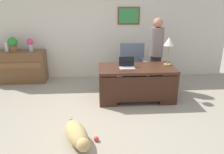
{
  "coord_description": "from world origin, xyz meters",
  "views": [
    {
      "loc": [
        -0.12,
        -3.76,
        2.17
      ],
      "look_at": [
        0.16,
        0.3,
        0.75
      ],
      "focal_mm": 37.2,
      "sensor_mm": 36.0,
      "label": 1
    }
  ],
  "objects_px": {
    "vase_with_flowers": "(30,43)",
    "potted_plant": "(13,44)",
    "credenza": "(18,67)",
    "person_standing": "(156,53)",
    "dog_lying": "(77,135)",
    "desk": "(136,82)",
    "armchair": "(133,67)",
    "desk_lamp": "(169,43)",
    "laptop": "(127,65)",
    "vase_empty": "(7,47)",
    "dog_toy_ball": "(96,139)"
  },
  "relations": [
    {
      "from": "person_standing",
      "to": "potted_plant",
      "type": "relative_size",
      "value": 4.75
    },
    {
      "from": "credenza",
      "to": "person_standing",
      "type": "distance_m",
      "value": 3.59
    },
    {
      "from": "armchair",
      "to": "dog_toy_ball",
      "type": "distance_m",
      "value": 2.64
    },
    {
      "from": "laptop",
      "to": "vase_with_flowers",
      "type": "distance_m",
      "value": 2.68
    },
    {
      "from": "dog_lying",
      "to": "credenza",
      "type": "bearing_deg",
      "value": 121.11
    },
    {
      "from": "laptop",
      "to": "desk",
      "type": "bearing_deg",
      "value": -1.59
    },
    {
      "from": "armchair",
      "to": "person_standing",
      "type": "height_order",
      "value": "person_standing"
    },
    {
      "from": "vase_with_flowers",
      "to": "potted_plant",
      "type": "distance_m",
      "value": 0.44
    },
    {
      "from": "desk_lamp",
      "to": "potted_plant",
      "type": "bearing_deg",
      "value": 162.18
    },
    {
      "from": "desk",
      "to": "laptop",
      "type": "height_order",
      "value": "laptop"
    },
    {
      "from": "dog_lying",
      "to": "potted_plant",
      "type": "height_order",
      "value": "potted_plant"
    },
    {
      "from": "desk",
      "to": "dog_lying",
      "type": "height_order",
      "value": "desk"
    },
    {
      "from": "credenza",
      "to": "potted_plant",
      "type": "height_order",
      "value": "potted_plant"
    },
    {
      "from": "credenza",
      "to": "armchair",
      "type": "distance_m",
      "value": 3.01
    },
    {
      "from": "person_standing",
      "to": "dog_lying",
      "type": "relative_size",
      "value": 1.95
    },
    {
      "from": "desk",
      "to": "vase_with_flowers",
      "type": "distance_m",
      "value": 2.93
    },
    {
      "from": "desk_lamp",
      "to": "potted_plant",
      "type": "relative_size",
      "value": 1.71
    },
    {
      "from": "desk",
      "to": "dog_toy_ball",
      "type": "height_order",
      "value": "desk"
    },
    {
      "from": "vase_with_flowers",
      "to": "dog_toy_ball",
      "type": "xyz_separation_m",
      "value": [
        1.65,
        -2.86,
        -0.99
      ]
    },
    {
      "from": "person_standing",
      "to": "vase_empty",
      "type": "distance_m",
      "value": 3.77
    },
    {
      "from": "potted_plant",
      "to": "dog_toy_ball",
      "type": "relative_size",
      "value": 4.38
    },
    {
      "from": "vase_with_flowers",
      "to": "dog_lying",
      "type": "bearing_deg",
      "value": -64.88
    },
    {
      "from": "desk_lamp",
      "to": "dog_toy_ball",
      "type": "relative_size",
      "value": 7.49
    },
    {
      "from": "laptop",
      "to": "vase_with_flowers",
      "type": "xyz_separation_m",
      "value": [
        -2.32,
        1.32,
        0.24
      ]
    },
    {
      "from": "vase_with_flowers",
      "to": "potted_plant",
      "type": "height_order",
      "value": "potted_plant"
    },
    {
      "from": "desk",
      "to": "credenza",
      "type": "relative_size",
      "value": 1.13
    },
    {
      "from": "desk",
      "to": "armchair",
      "type": "xyz_separation_m",
      "value": [
        0.05,
        0.89,
        0.08
      ]
    },
    {
      "from": "dog_toy_ball",
      "to": "desk",
      "type": "bearing_deg",
      "value": 60.0
    },
    {
      "from": "vase_with_flowers",
      "to": "vase_empty",
      "type": "height_order",
      "value": "vase_with_flowers"
    },
    {
      "from": "potted_plant",
      "to": "dog_toy_ball",
      "type": "distance_m",
      "value": 3.68
    },
    {
      "from": "desk",
      "to": "desk_lamp",
      "type": "xyz_separation_m",
      "value": [
        0.7,
        0.14,
        0.82
      ]
    },
    {
      "from": "potted_plant",
      "to": "dog_toy_ball",
      "type": "bearing_deg",
      "value": -53.87
    },
    {
      "from": "laptop",
      "to": "dog_toy_ball",
      "type": "bearing_deg",
      "value": -113.4
    },
    {
      "from": "laptop",
      "to": "vase_empty",
      "type": "xyz_separation_m",
      "value": [
        -2.92,
        1.32,
        0.15
      ]
    },
    {
      "from": "dog_lying",
      "to": "vase_with_flowers",
      "type": "distance_m",
      "value": 3.33
    },
    {
      "from": "credenza",
      "to": "armchair",
      "type": "bearing_deg",
      "value": -8.2
    },
    {
      "from": "armchair",
      "to": "dog_toy_ball",
      "type": "height_order",
      "value": "armchair"
    },
    {
      "from": "credenza",
      "to": "potted_plant",
      "type": "relative_size",
      "value": 4.01
    },
    {
      "from": "vase_with_flowers",
      "to": "potted_plant",
      "type": "xyz_separation_m",
      "value": [
        -0.44,
        0.0,
        -0.01
      ]
    },
    {
      "from": "armchair",
      "to": "desk_lamp",
      "type": "xyz_separation_m",
      "value": [
        0.64,
        -0.75,
        0.74
      ]
    },
    {
      "from": "armchair",
      "to": "person_standing",
      "type": "xyz_separation_m",
      "value": [
        0.52,
        -0.23,
        0.41
      ]
    },
    {
      "from": "vase_empty",
      "to": "laptop",
      "type": "bearing_deg",
      "value": -24.3
    },
    {
      "from": "credenza",
      "to": "armchair",
      "type": "relative_size",
      "value": 1.37
    },
    {
      "from": "desk",
      "to": "desk_lamp",
      "type": "distance_m",
      "value": 1.09
    },
    {
      "from": "credenza",
      "to": "vase_with_flowers",
      "type": "distance_m",
      "value": 0.73
    },
    {
      "from": "armchair",
      "to": "person_standing",
      "type": "bearing_deg",
      "value": -23.87
    },
    {
      "from": "person_standing",
      "to": "desk_lamp",
      "type": "xyz_separation_m",
      "value": [
        0.13,
        -0.52,
        0.33
      ]
    },
    {
      "from": "desk",
      "to": "vase_with_flowers",
      "type": "xyz_separation_m",
      "value": [
        -2.54,
        1.32,
        0.64
      ]
    },
    {
      "from": "dog_lying",
      "to": "dog_toy_ball",
      "type": "relative_size",
      "value": 10.68
    },
    {
      "from": "desk_lamp",
      "to": "vase_empty",
      "type": "bearing_deg",
      "value": 162.89
    }
  ]
}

